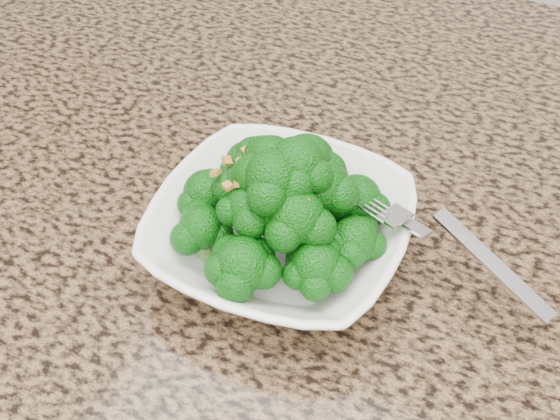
% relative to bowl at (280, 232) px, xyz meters
% --- Properties ---
extents(granite_counter, '(1.64, 1.04, 0.03)m').
position_rel_bowl_xyz_m(granite_counter, '(-0.03, -0.01, -0.04)').
color(granite_counter, brown).
rests_on(granite_counter, cabinet).
extents(bowl, '(0.21, 0.21, 0.05)m').
position_rel_bowl_xyz_m(bowl, '(0.00, 0.00, 0.00)').
color(bowl, white).
rests_on(bowl, granite_counter).
extents(broccoli_pile, '(0.18, 0.18, 0.08)m').
position_rel_bowl_xyz_m(broccoli_pile, '(0.00, 0.00, 0.06)').
color(broccoli_pile, '#095409').
rests_on(broccoli_pile, bowl).
extents(garlic_topping, '(0.11, 0.11, 0.01)m').
position_rel_bowl_xyz_m(garlic_topping, '(0.00, 0.00, 0.10)').
color(garlic_topping, '#B8802C').
rests_on(garlic_topping, broccoli_pile).
extents(fork, '(0.18, 0.10, 0.01)m').
position_rel_bowl_xyz_m(fork, '(0.11, 0.02, 0.03)').
color(fork, silver).
rests_on(fork, bowl).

